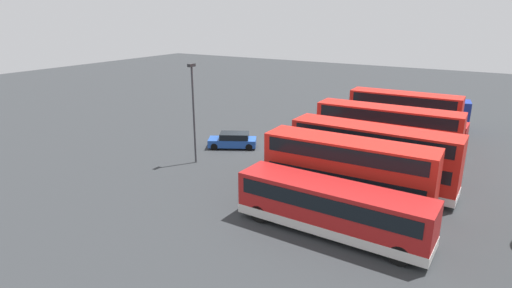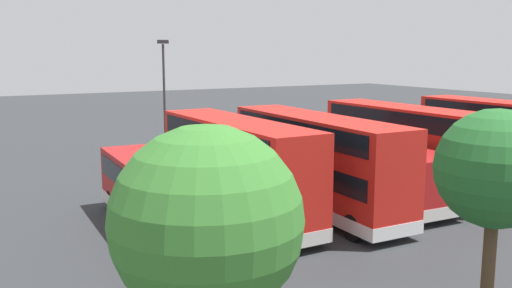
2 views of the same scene
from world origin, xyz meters
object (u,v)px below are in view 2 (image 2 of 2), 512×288
(bus_double_decker_third, at_px, (411,146))
(bus_single_deck_seventh, at_px, (162,197))
(bus_single_deck_second, at_px, (466,156))
(lamp_post_tall, at_px, (164,93))
(waste_bin_yellow, at_px, (305,160))
(bus_single_deck_fourth, at_px, (364,167))
(bus_double_decker_near_end, at_px, (499,135))
(bus_double_decker_fifth, at_px, (316,160))
(car_hatchback_silver, at_px, (235,148))
(bus_double_decker_sixth, at_px, (236,167))

(bus_double_decker_third, xyz_separation_m, bus_single_deck_seventh, (14.55, 0.74, -0.83))
(bus_single_deck_second, distance_m, lamp_post_tall, 19.31)
(bus_single_deck_seventh, height_order, waste_bin_yellow, bus_single_deck_seventh)
(bus_double_decker_third, bearing_deg, bus_single_deck_fourth, -0.07)
(bus_single_deck_fourth, height_order, waste_bin_yellow, bus_single_deck_fourth)
(bus_single_deck_fourth, height_order, bus_single_deck_seventh, same)
(bus_double_decker_third, distance_m, bus_single_deck_seventh, 14.59)
(bus_double_decker_near_end, bearing_deg, bus_double_decker_third, 1.67)
(bus_double_decker_fifth, bearing_deg, bus_double_decker_near_end, -176.09)
(bus_double_decker_near_end, relative_size, bus_single_deck_second, 0.98)
(bus_double_decker_fifth, distance_m, lamp_post_tall, 14.55)
(bus_single_deck_second, bearing_deg, bus_single_deck_fourth, -4.75)
(bus_single_deck_second, xyz_separation_m, lamp_post_tall, (12.94, -13.97, 3.20))
(bus_double_decker_near_end, relative_size, car_hatchback_silver, 2.24)
(bus_single_deck_seventh, bearing_deg, bus_single_deck_second, -179.47)
(bus_single_deck_seventh, bearing_deg, lamp_post_tall, -110.50)
(bus_single_deck_fourth, height_order, bus_double_decker_sixth, bus_double_decker_sixth)
(bus_double_decker_near_end, bearing_deg, bus_single_deck_seventh, 2.50)
(bus_single_deck_second, height_order, waste_bin_yellow, bus_single_deck_second)
(bus_double_decker_fifth, bearing_deg, bus_single_deck_fourth, -167.97)
(bus_single_deck_second, relative_size, bus_double_decker_third, 0.91)
(bus_double_decker_sixth, bearing_deg, car_hatchback_silver, -116.53)
(bus_single_deck_second, xyz_separation_m, bus_double_decker_fifth, (10.56, 0.19, 0.83))
(bus_double_decker_third, relative_size, bus_single_deck_fourth, 1.03)
(bus_double_decker_near_end, height_order, bus_double_decker_fifth, same)
(bus_double_decker_near_end, bearing_deg, car_hatchback_silver, -47.46)
(bus_double_decker_near_end, bearing_deg, waste_bin_yellow, -39.49)
(bus_single_deck_seventh, xyz_separation_m, car_hatchback_silver, (-10.30, -13.72, -0.92))
(bus_double_decker_sixth, relative_size, waste_bin_yellow, 11.40)
(bus_double_decker_third, distance_m, bus_double_decker_fifth, 6.93)
(bus_double_decker_third, xyz_separation_m, waste_bin_yellow, (1.69, -7.76, -1.98))
(car_hatchback_silver, bearing_deg, waste_bin_yellow, 116.09)
(bus_double_decker_third, height_order, bus_single_deck_seventh, bus_double_decker_third)
(car_hatchback_silver, distance_m, waste_bin_yellow, 5.81)
(bus_double_decker_third, xyz_separation_m, bus_double_decker_fifth, (6.89, 0.76, -0.00))
(bus_single_deck_second, height_order, bus_double_decker_sixth, bus_double_decker_sixth)
(bus_single_deck_fourth, bearing_deg, waste_bin_yellow, -101.55)
(bus_double_decker_near_end, xyz_separation_m, bus_single_deck_second, (3.79, 0.79, -0.83))
(bus_single_deck_fourth, distance_m, car_hatchback_silver, 13.04)
(bus_double_decker_fifth, bearing_deg, bus_double_decker_sixth, -6.13)
(bus_double_decker_third, xyz_separation_m, bus_double_decker_sixth, (10.89, 0.33, -0.00))
(bus_single_deck_seventh, height_order, car_hatchback_silver, bus_single_deck_seventh)
(bus_single_deck_second, xyz_separation_m, bus_single_deck_fourth, (6.96, -0.58, 0.00))
(bus_single_deck_second, distance_m, bus_single_deck_seventh, 18.23)
(bus_double_decker_near_end, xyz_separation_m, bus_single_deck_fourth, (10.74, 0.21, -0.82))
(bus_double_decker_fifth, height_order, bus_double_decker_sixth, same)
(bus_double_decker_sixth, relative_size, bus_single_deck_seventh, 0.96)
(lamp_post_tall, bearing_deg, bus_double_decker_fifth, 99.53)
(bus_double_decker_near_end, xyz_separation_m, waste_bin_yellow, (9.16, -7.55, -1.97))
(bus_double_decker_third, relative_size, car_hatchback_silver, 2.52)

